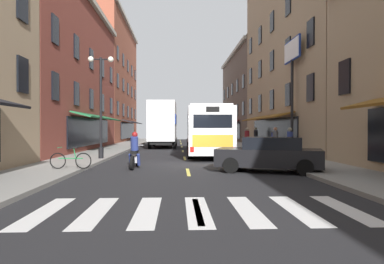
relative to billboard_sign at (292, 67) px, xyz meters
name	(u,v)px	position (x,y,z in m)	size (l,w,h in m)	color
ground_plane	(186,164)	(-7.05, -4.25, -5.87)	(34.80, 80.00, 0.10)	black
lane_centre_dashes	(186,164)	(-7.05, -4.50, -5.81)	(0.14, 73.90, 0.01)	#DBCC4C
crosswalk_near	(198,210)	(-7.05, -14.25, -5.81)	(7.10, 2.80, 0.01)	silver
sidewalk_left	(70,163)	(-12.95, -4.25, -5.75)	(3.00, 80.00, 0.14)	gray
sidewalk_right	(298,162)	(-1.15, -4.25, -5.75)	(3.00, 80.00, 0.14)	gray
billboard_sign	(292,67)	(0.00, 0.00, 0.00)	(0.40, 2.82, 7.49)	black
transit_bus	(206,130)	(-5.47, 2.07, -4.14)	(2.87, 12.09, 3.18)	silver
box_truck	(163,125)	(-8.83, 10.19, -3.64)	(2.61, 7.11, 4.27)	white
sedan_near	(269,154)	(-3.66, -7.80, -5.08)	(4.61, 3.13, 1.45)	black
sedan_mid	(168,138)	(-8.62, 18.65, -5.13)	(2.00, 4.76, 1.32)	silver
motorcycle_rider	(135,153)	(-9.42, -6.30, -5.11)	(0.62, 2.07, 1.66)	black
bicycle_near	(71,160)	(-11.89, -7.55, -5.31)	(1.71, 0.48, 0.91)	black
pedestrian_near	(275,140)	(-0.97, 0.43, -4.74)	(0.39, 0.52, 1.76)	navy
pedestrian_mid	(247,139)	(-2.12, 3.98, -4.77)	(0.36, 0.36, 1.75)	#B29947
pedestrian_far	(256,137)	(-0.36, 8.56, -4.75)	(0.36, 0.36, 1.79)	#33663F
pedestrian_rear	(290,141)	(-0.57, -1.30, -4.79)	(0.36, 0.36, 1.73)	#33663F
street_lamp_twin	(101,102)	(-11.77, -2.62, -2.53)	(1.42, 0.32, 5.70)	black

